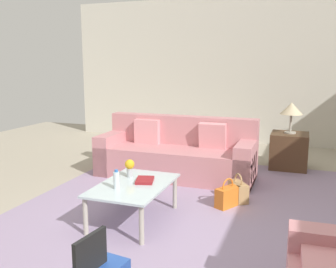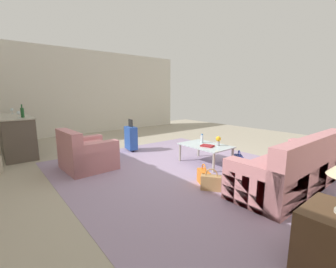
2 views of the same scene
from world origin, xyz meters
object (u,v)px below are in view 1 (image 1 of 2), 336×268
object	(u,v)px
table_lamp	(291,109)
handbag_tan	(238,191)
coffee_table_book	(145,180)
coffee_table	(134,188)
flower_vase	(130,166)
couch	(177,156)
side_table	(289,151)
water_bottle	(116,180)
handbag_navy	(128,189)
handbag_orange	(228,196)

from	to	relation	value
table_lamp	handbag_tan	size ratio (longest dim) A/B	1.41
coffee_table_book	handbag_tan	bearing A→B (deg)	118.14
coffee_table	flower_vase	bearing A→B (deg)	-145.71
couch	side_table	size ratio (longest dim) A/B	4.02
water_bottle	handbag_navy	distance (m)	0.93
handbag_orange	handbag_tan	world-z (taller)	same
coffee_table	handbag_navy	bearing A→B (deg)	-148.30
side_table	handbag_navy	world-z (taller)	side_table
handbag_navy	coffee_table	bearing A→B (deg)	31.70
handbag_tan	flower_vase	bearing A→B (deg)	-55.73
flower_vase	handbag_tan	distance (m)	1.42
couch	table_lamp	world-z (taller)	table_lamp
coffee_table_book	side_table	distance (m)	3.04
water_bottle	flower_vase	world-z (taller)	flower_vase
side_table	handbag_tan	xyz separation A→B (m)	(1.82, -0.53, -0.16)
handbag_orange	handbag_tan	size ratio (longest dim) A/B	1.00
coffee_table	water_bottle	world-z (taller)	water_bottle
coffee_table_book	flower_vase	bearing A→B (deg)	-129.47
handbag_navy	coffee_table_book	bearing A→B (deg)	43.21
handbag_orange	flower_vase	bearing A→B (deg)	-62.95
table_lamp	coffee_table	bearing A→B (deg)	-28.18
side_table	handbag_tan	world-z (taller)	side_table
handbag_orange	table_lamp	bearing A→B (deg)	163.32
water_bottle	coffee_table_book	size ratio (longest dim) A/B	0.80
coffee_table	water_bottle	bearing A→B (deg)	-26.57
water_bottle	table_lamp	xyz separation A→B (m)	(-3.00, 1.60, 0.46)
handbag_navy	side_table	bearing A→B (deg)	139.65
coffee_table	coffee_table_book	distance (m)	0.16
coffee_table_book	table_lamp	size ratio (longest dim) A/B	0.51
couch	handbag_navy	xyz separation A→B (m)	(1.19, -0.27, -0.18)
side_table	table_lamp	size ratio (longest dim) A/B	1.17
water_bottle	handbag_orange	distance (m)	1.42
coffee_table_book	couch	bearing A→B (deg)	170.17
water_bottle	flower_vase	xyz separation A→B (m)	(-0.42, -0.05, 0.03)
side_table	water_bottle	bearing A→B (deg)	-28.07
coffee_table_book	handbag_tan	world-z (taller)	coffee_table_book
side_table	handbag_tan	bearing A→B (deg)	-16.23
water_bottle	handbag_tan	xyz separation A→B (m)	(-1.18, 1.07, -0.38)
side_table	coffee_table_book	bearing A→B (deg)	-27.92
coffee_table	coffee_table_book	xyz separation A→B (m)	(-0.12, 0.08, 0.06)
couch	coffee_table_book	bearing A→B (deg)	6.14
handbag_tan	handbag_navy	bearing A→B (deg)	-73.98
table_lamp	handbag_tan	bearing A→B (deg)	-16.23
side_table	handbag_tan	distance (m)	1.90
handbag_orange	handbag_tan	xyz separation A→B (m)	(-0.24, 0.09, 0.00)
table_lamp	handbag_tan	world-z (taller)	table_lamp
handbag_tan	coffee_table	bearing A→B (deg)	-44.63
water_bottle	table_lamp	world-z (taller)	table_lamp
water_bottle	flower_vase	bearing A→B (deg)	-173.21
couch	table_lamp	size ratio (longest dim) A/B	4.68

